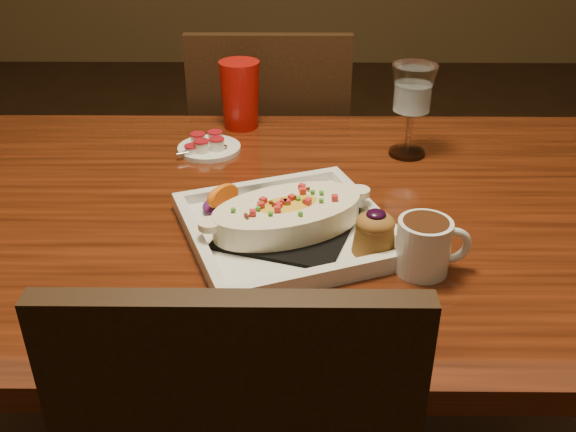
{
  "coord_description": "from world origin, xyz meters",
  "views": [
    {
      "loc": [
        0.06,
        -1.0,
        1.3
      ],
      "look_at": [
        0.05,
        -0.07,
        0.77
      ],
      "focal_mm": 40.0,
      "sensor_mm": 36.0,
      "label": 1
    }
  ],
  "objects_px": {
    "saucer": "(208,146)",
    "red_tumbler": "(240,95)",
    "chair_far": "(272,174)",
    "goblet": "(413,94)",
    "coffee_mug": "(425,244)",
    "table": "(260,252)",
    "plate": "(293,221)"
  },
  "relations": [
    {
      "from": "red_tumbler",
      "to": "goblet",
      "type": "bearing_deg",
      "value": -23.27
    },
    {
      "from": "plate",
      "to": "goblet",
      "type": "height_order",
      "value": "goblet"
    },
    {
      "from": "chair_far",
      "to": "saucer",
      "type": "xyz_separation_m",
      "value": [
        -0.12,
        -0.39,
        0.25
      ]
    },
    {
      "from": "goblet",
      "to": "chair_far",
      "type": "bearing_deg",
      "value": 126.57
    },
    {
      "from": "goblet",
      "to": "red_tumbler",
      "type": "relative_size",
      "value": 1.26
    },
    {
      "from": "coffee_mug",
      "to": "goblet",
      "type": "bearing_deg",
      "value": 80.38
    },
    {
      "from": "chair_far",
      "to": "coffee_mug",
      "type": "bearing_deg",
      "value": 107.23
    },
    {
      "from": "chair_far",
      "to": "red_tumbler",
      "type": "distance_m",
      "value": 0.41
    },
    {
      "from": "saucer",
      "to": "plate",
      "type": "bearing_deg",
      "value": -62.56
    },
    {
      "from": "table",
      "to": "goblet",
      "type": "relative_size",
      "value": 7.89
    },
    {
      "from": "saucer",
      "to": "red_tumbler",
      "type": "height_order",
      "value": "red_tumbler"
    },
    {
      "from": "chair_far",
      "to": "coffee_mug",
      "type": "height_order",
      "value": "chair_far"
    },
    {
      "from": "chair_far",
      "to": "plate",
      "type": "relative_size",
      "value": 2.27
    },
    {
      "from": "plate",
      "to": "coffee_mug",
      "type": "relative_size",
      "value": 3.6
    },
    {
      "from": "saucer",
      "to": "chair_far",
      "type": "bearing_deg",
      "value": 72.95
    },
    {
      "from": "chair_far",
      "to": "goblet",
      "type": "bearing_deg",
      "value": 126.57
    },
    {
      "from": "coffee_mug",
      "to": "goblet",
      "type": "xyz_separation_m",
      "value": [
        0.04,
        0.43,
        0.09
      ]
    },
    {
      "from": "plate",
      "to": "chair_far",
      "type": "bearing_deg",
      "value": 73.75
    },
    {
      "from": "table",
      "to": "goblet",
      "type": "height_order",
      "value": "goblet"
    },
    {
      "from": "coffee_mug",
      "to": "saucer",
      "type": "relative_size",
      "value": 0.85
    },
    {
      "from": "saucer",
      "to": "red_tumbler",
      "type": "relative_size",
      "value": 0.88
    },
    {
      "from": "red_tumbler",
      "to": "table",
      "type": "bearing_deg",
      "value": -81.12
    },
    {
      "from": "coffee_mug",
      "to": "red_tumbler",
      "type": "relative_size",
      "value": 0.75
    },
    {
      "from": "table",
      "to": "goblet",
      "type": "xyz_separation_m",
      "value": [
        0.3,
        0.23,
        0.23
      ]
    },
    {
      "from": "table",
      "to": "chair_far",
      "type": "xyz_separation_m",
      "value": [
        -0.0,
        0.63,
        -0.15
      ]
    },
    {
      "from": "red_tumbler",
      "to": "plate",
      "type": "bearing_deg",
      "value": -76.12
    },
    {
      "from": "plate",
      "to": "coffee_mug",
      "type": "distance_m",
      "value": 0.22
    },
    {
      "from": "chair_far",
      "to": "plate",
      "type": "height_order",
      "value": "chair_far"
    },
    {
      "from": "table",
      "to": "saucer",
      "type": "xyz_separation_m",
      "value": [
        -0.12,
        0.24,
        0.11
      ]
    },
    {
      "from": "plate",
      "to": "goblet",
      "type": "xyz_separation_m",
      "value": [
        0.24,
        0.33,
        0.1
      ]
    },
    {
      "from": "red_tumbler",
      "to": "coffee_mug",
      "type": "bearing_deg",
      "value": -61.4
    },
    {
      "from": "plate",
      "to": "saucer",
      "type": "xyz_separation_m",
      "value": [
        -0.18,
        0.35,
        -0.02
      ]
    }
  ]
}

